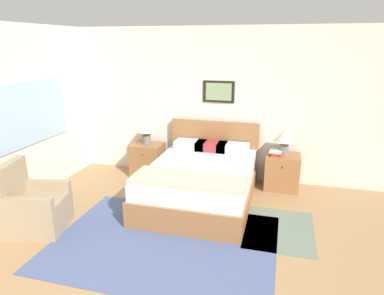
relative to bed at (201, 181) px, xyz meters
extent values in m
cube|color=silver|center=(0.20, 1.11, 0.98)|extent=(7.85, 0.06, 2.60)
cube|color=black|center=(0.05, 1.07, 1.21)|extent=(0.54, 0.02, 0.36)
cube|color=gray|center=(0.05, 1.06, 1.21)|extent=(0.44, 0.00, 0.29)
cube|color=silver|center=(-2.56, -0.51, 0.98)|extent=(0.06, 5.59, 2.60)
cube|color=#9EBCDB|center=(-2.52, -0.55, 1.00)|extent=(0.02, 1.79, 0.94)
cube|color=#47567F|center=(-0.15, -1.25, -0.31)|extent=(2.67, 1.98, 0.01)
cube|color=slate|center=(1.20, -0.57, -0.31)|extent=(0.87, 1.13, 0.01)
cube|color=#936038|center=(0.00, -0.03, -0.18)|extent=(1.53, 2.10, 0.28)
cube|color=#936038|center=(0.00, -1.05, 0.00)|extent=(1.53, 0.06, 0.08)
cube|color=silver|center=(0.00, -0.03, 0.11)|extent=(1.47, 2.01, 0.30)
cube|color=#936038|center=(0.00, 0.99, 0.49)|extent=(1.53, 0.06, 0.46)
cube|color=#B2A893|center=(0.00, -0.68, 0.29)|extent=(1.50, 0.59, 0.06)
cube|color=silver|center=(-0.37, 0.76, 0.33)|extent=(0.52, 0.32, 0.14)
cube|color=silver|center=(0.37, 0.76, 0.33)|extent=(0.52, 0.32, 0.14)
cube|color=#9E2D33|center=(0.00, 0.76, 0.33)|extent=(0.52, 0.32, 0.14)
cube|color=#998466|center=(-1.83, -1.37, -0.11)|extent=(0.83, 0.79, 0.42)
cube|color=#998466|center=(-2.12, -1.43, 0.35)|extent=(0.26, 0.66, 0.48)
cube|color=#998466|center=(-1.90, -1.10, 0.17)|extent=(0.70, 0.26, 0.14)
cube|color=#998466|center=(-1.77, -1.64, 0.17)|extent=(0.70, 0.26, 0.14)
cube|color=#936038|center=(-1.19, 0.80, -0.02)|extent=(0.55, 0.46, 0.58)
sphere|color=#332D28|center=(-1.19, 0.56, 0.14)|extent=(0.02, 0.02, 0.02)
cube|color=#936038|center=(1.19, 0.80, -0.02)|extent=(0.55, 0.46, 0.58)
sphere|color=#332D28|center=(1.19, 0.56, 0.14)|extent=(0.02, 0.02, 0.02)
cylinder|color=slate|center=(-1.20, 0.81, 0.35)|extent=(0.15, 0.15, 0.17)
cylinder|color=slate|center=(-1.20, 0.81, 0.46)|extent=(0.02, 0.02, 0.06)
cone|color=beige|center=(-1.20, 0.81, 0.59)|extent=(0.32, 0.32, 0.20)
cylinder|color=slate|center=(1.19, 0.81, 0.35)|extent=(0.15, 0.15, 0.17)
cylinder|color=slate|center=(1.19, 0.81, 0.46)|extent=(0.02, 0.02, 0.06)
cone|color=beige|center=(1.19, 0.81, 0.59)|extent=(0.32, 0.32, 0.20)
cube|color=#B7332D|center=(1.07, 0.76, 0.28)|extent=(0.22, 0.25, 0.03)
cube|color=#B7332D|center=(1.07, 0.76, 0.31)|extent=(0.24, 0.24, 0.02)
cube|color=silver|center=(1.07, 0.76, 0.33)|extent=(0.22, 0.25, 0.03)
camera|label=1|loc=(1.14, -4.68, 2.01)|focal=32.00mm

